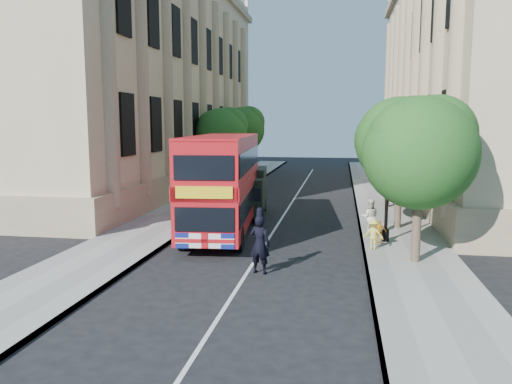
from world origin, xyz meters
The scene contains 17 objects.
ground centered at (0.00, 0.00, 0.00)m, with size 120.00×120.00×0.00m, color black.
pavement_right centered at (5.75, 10.00, 0.06)m, with size 3.50×80.00×0.12m, color gray.
pavement_left centered at (-5.75, 10.00, 0.06)m, with size 3.50×80.00×0.12m, color gray.
building_right centered at (13.80, 24.00, 9.00)m, with size 12.00×38.00×18.00m, color tan.
building_left centered at (-13.80, 24.00, 9.00)m, with size 12.00×38.00×18.00m, color tan.
tree_right_near centered at (5.84, 3.03, 4.25)m, with size 4.00×4.00×6.08m.
tree_right_mid centered at (5.84, 9.03, 4.45)m, with size 4.20×4.20×6.37m.
tree_right_far centered at (5.84, 15.03, 4.31)m, with size 4.00×4.00×6.15m.
tree_left_far centered at (-5.96, 22.03, 4.44)m, with size 4.00×4.00×6.30m.
tree_left_back centered at (-5.96, 30.03, 4.71)m, with size 4.20×4.20×6.65m.
lamp_post centered at (5.00, 6.00, 2.51)m, with size 0.32×0.32×5.16m.
double_decker_bus centered at (-2.27, 6.94, 2.44)m, with size 3.39×9.76×4.42m.
box_van centered at (-1.93, 11.32, 1.27)m, with size 2.29×4.71×2.60m.
police_constable centered at (0.43, 1.00, 1.00)m, with size 0.73×0.48×2.01m, color black.
woman_pedestrian centered at (4.40, 7.12, 0.93)m, with size 0.79×0.62×1.62m, color silver.
child_a centered at (4.72, 5.61, 0.60)m, with size 0.57×0.24×0.97m, color orange.
child_b centered at (4.40, 4.57, 0.72)m, with size 0.78×0.45×1.20m, color #D6D249.
Camera 1 is at (3.08, -15.24, 5.06)m, focal length 35.00 mm.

